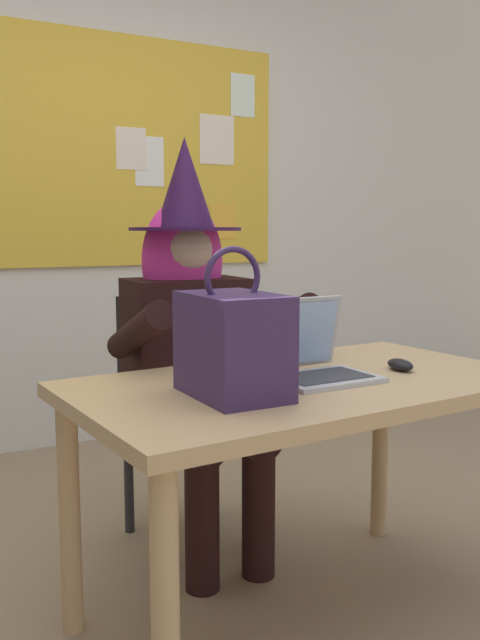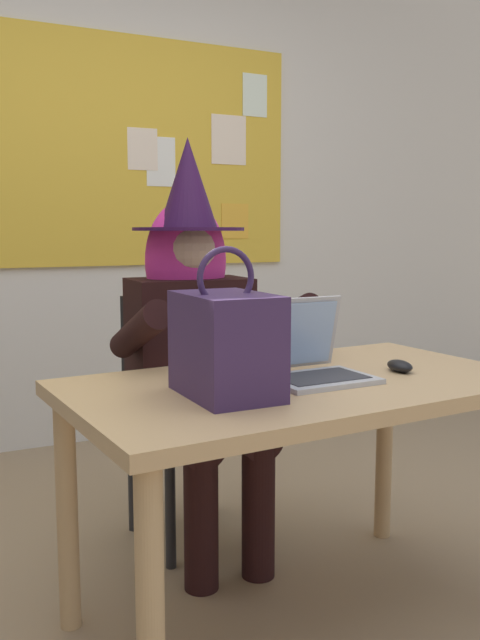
% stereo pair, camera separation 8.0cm
% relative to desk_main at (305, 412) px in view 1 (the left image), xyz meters
% --- Properties ---
extents(ground_plane, '(24.00, 24.00, 0.00)m').
position_rel_desk_main_xyz_m(ground_plane, '(-0.16, 0.01, -0.63)').
color(ground_plane, '#937A5B').
extents(wall_back_bulletin, '(6.39, 2.20, 2.91)m').
position_rel_desk_main_xyz_m(wall_back_bulletin, '(-0.16, 2.02, 0.84)').
color(wall_back_bulletin, silver).
rests_on(wall_back_bulletin, ground).
extents(desk_main, '(1.35, 0.82, 0.72)m').
position_rel_desk_main_xyz_m(desk_main, '(0.00, 0.00, 0.00)').
color(desk_main, tan).
rests_on(desk_main, ground).
extents(chair_at_desk, '(0.45, 0.45, 0.90)m').
position_rel_desk_main_xyz_m(chair_at_desk, '(-0.08, 0.73, -0.13)').
color(chair_at_desk, black).
rests_on(chair_at_desk, ground).
extents(person_costumed, '(0.61, 0.67, 1.46)m').
position_rel_desk_main_xyz_m(person_costumed, '(-0.07, 0.61, 0.17)').
color(person_costumed, black).
rests_on(person_costumed, ground).
extents(laptop, '(0.30, 0.27, 0.22)m').
position_rel_desk_main_xyz_m(laptop, '(0.03, 0.01, 0.14)').
color(laptop, '#B7B7BC').
rests_on(laptop, desk_main).
extents(computer_mouse, '(0.07, 0.11, 0.03)m').
position_rel_desk_main_xyz_m(computer_mouse, '(0.32, -0.03, 0.11)').
color(computer_mouse, black).
rests_on(computer_mouse, desk_main).
extents(handbag, '(0.20, 0.30, 0.38)m').
position_rel_desk_main_xyz_m(handbag, '(-0.27, -0.07, 0.23)').
color(handbag, '#38234C').
rests_on(handbag, desk_main).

